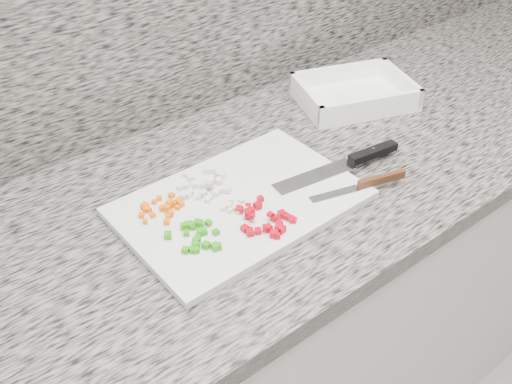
# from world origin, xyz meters

# --- Properties ---
(cabinet) EXTENTS (3.92, 0.62, 0.86)m
(cabinet) POSITION_xyz_m (0.00, 1.44, 0.43)
(cabinet) COLOR silver
(cabinet) RESTS_ON ground
(countertop) EXTENTS (3.96, 0.64, 0.04)m
(countertop) POSITION_xyz_m (0.00, 1.44, 0.88)
(countertop) COLOR slate
(countertop) RESTS_ON cabinet
(cutting_board) EXTENTS (0.44, 0.30, 0.01)m
(cutting_board) POSITION_xyz_m (-0.06, 1.40, 0.91)
(cutting_board) COLOR silver
(cutting_board) RESTS_ON countertop
(carrot_pile) EXTENTS (0.09, 0.08, 0.02)m
(carrot_pile) POSITION_xyz_m (-0.19, 1.46, 0.92)
(carrot_pile) COLOR #F45F05
(carrot_pile) RESTS_ON cutting_board
(onion_pile) EXTENTS (0.11, 0.11, 0.02)m
(onion_pile) POSITION_xyz_m (-0.09, 1.47, 0.92)
(onion_pile) COLOR silver
(onion_pile) RESTS_ON cutting_board
(green_pepper_pile) EXTENTS (0.09, 0.09, 0.01)m
(green_pepper_pile) POSITION_xyz_m (-0.18, 1.36, 0.92)
(green_pepper_pile) COLOR #278B0C
(green_pepper_pile) RESTS_ON cutting_board
(red_pepper_pile) EXTENTS (0.09, 0.11, 0.02)m
(red_pepper_pile) POSITION_xyz_m (-0.07, 1.31, 0.92)
(red_pepper_pile) COLOR #B50213
(red_pepper_pile) RESTS_ON cutting_board
(garlic_pile) EXTENTS (0.05, 0.05, 0.01)m
(garlic_pile) POSITION_xyz_m (-0.08, 1.38, 0.92)
(garlic_pile) COLOR beige
(garlic_pile) RESTS_ON cutting_board
(chef_knife) EXTENTS (0.29, 0.07, 0.02)m
(chef_knife) POSITION_xyz_m (0.19, 1.35, 0.92)
(chef_knife) COLOR white
(chef_knife) RESTS_ON cutting_board
(paring_knife) EXTENTS (0.20, 0.07, 0.02)m
(paring_knife) POSITION_xyz_m (0.15, 1.28, 0.92)
(paring_knife) COLOR white
(paring_knife) RESTS_ON cutting_board
(tray) EXTENTS (0.31, 0.26, 0.05)m
(tray) POSITION_xyz_m (0.39, 1.54, 0.92)
(tray) COLOR white
(tray) RESTS_ON countertop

